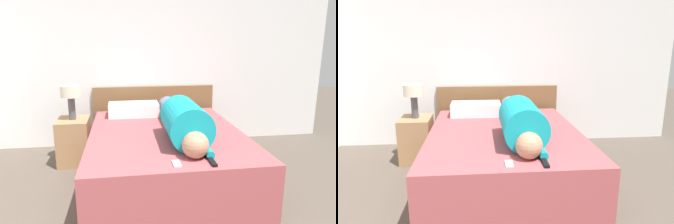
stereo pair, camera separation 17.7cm
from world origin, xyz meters
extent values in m
cube|color=white|center=(0.00, 3.50, 1.30)|extent=(5.48, 0.06, 2.60)
cube|color=#A84C51|center=(0.14, 2.26, 0.26)|extent=(1.60, 2.08, 0.53)
cube|color=brown|center=(0.14, 3.43, 0.42)|extent=(1.72, 0.04, 0.84)
cube|color=#A37A51|center=(-0.91, 2.84, 0.28)|extent=(0.37, 0.45, 0.55)
cylinder|color=#4C4C51|center=(-0.91, 2.84, 0.69)|extent=(0.08, 0.08, 0.28)
cylinder|color=beige|center=(-0.91, 2.84, 0.90)|extent=(0.24, 0.24, 0.14)
sphere|color=tan|center=(0.27, 1.48, 0.64)|extent=(0.23, 0.23, 0.23)
cylinder|color=#149EAD|center=(0.27, 1.89, 0.73)|extent=(0.40, 0.69, 0.40)
cylinder|color=slate|center=(0.27, 2.65, 0.64)|extent=(0.23, 0.82, 0.23)
cylinder|color=#149EAD|center=(0.39, 1.53, 0.56)|extent=(0.07, 0.22, 0.07)
cube|color=white|center=(-0.17, 3.01, 0.61)|extent=(0.63, 0.34, 0.16)
cube|color=black|center=(0.38, 1.35, 0.54)|extent=(0.04, 0.15, 0.02)
cube|color=#B2B7BC|center=(0.10, 1.37, 0.54)|extent=(0.06, 0.13, 0.01)
camera|label=1|loc=(-0.30, -0.79, 1.48)|focal=32.00mm
camera|label=2|loc=(-0.12, -0.81, 1.48)|focal=32.00mm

